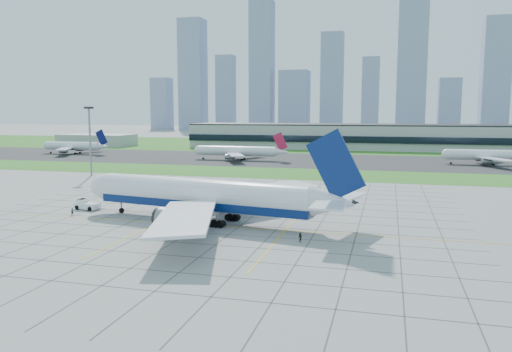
# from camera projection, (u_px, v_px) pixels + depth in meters

# --- Properties ---
(ground) EXTENTS (1400.00, 1400.00, 0.00)m
(ground) POSITION_uv_depth(u_px,v_px,m) (205.00, 223.00, 106.82)
(ground) COLOR gray
(ground) RESTS_ON ground
(grass_median) EXTENTS (700.00, 35.00, 0.04)m
(grass_median) POSITION_uv_depth(u_px,v_px,m) (288.00, 173.00, 193.05)
(grass_median) COLOR #3D6F1F
(grass_median) RESTS_ON ground
(asphalt_taxiway) EXTENTS (700.00, 75.00, 0.04)m
(asphalt_taxiway) POSITION_uv_depth(u_px,v_px,m) (310.00, 160.00, 245.74)
(asphalt_taxiway) COLOR #383838
(asphalt_taxiway) RESTS_ON ground
(grass_far) EXTENTS (700.00, 145.00, 0.04)m
(grass_far) POSITION_uv_depth(u_px,v_px,m) (334.00, 146.00, 351.13)
(grass_far) COLOR #3D6F1F
(grass_far) RESTS_ON ground
(apron_markings) EXTENTS (120.00, 130.00, 0.03)m
(apron_markings) POSITION_uv_depth(u_px,v_px,m) (223.00, 213.00, 117.34)
(apron_markings) COLOR #474744
(apron_markings) RESTS_ON ground
(terminal) EXTENTS (260.00, 43.00, 15.80)m
(terminal) POSITION_uv_depth(u_px,v_px,m) (393.00, 137.00, 315.80)
(terminal) COLOR #B7B7B2
(terminal) RESTS_ON ground
(service_block) EXTENTS (50.00, 25.00, 8.00)m
(service_block) POSITION_uv_depth(u_px,v_px,m) (97.00, 140.00, 348.49)
(service_block) COLOR #B7B7B2
(service_block) RESTS_ON ground
(light_mast) EXTENTS (2.50, 2.50, 25.60)m
(light_mast) POSITION_uv_depth(u_px,v_px,m) (90.00, 132.00, 184.95)
(light_mast) COLOR gray
(light_mast) RESTS_ON ground
(city_skyline) EXTENTS (523.00, 32.40, 160.00)m
(city_skyline) POSITION_uv_depth(u_px,v_px,m) (351.00, 82.00, 599.67)
(city_skyline) COLOR #8D9AB9
(city_skyline) RESTS_ON ground
(airliner) EXTENTS (65.16, 65.50, 20.63)m
(airliner) POSITION_uv_depth(u_px,v_px,m) (205.00, 196.00, 107.78)
(airliner) COLOR white
(airliner) RESTS_ON ground
(pushback_tug) EXTENTS (9.01, 3.94, 2.47)m
(pushback_tug) POSITION_uv_depth(u_px,v_px,m) (86.00, 205.00, 122.04)
(pushback_tug) COLOR white
(pushback_tug) RESTS_ON ground
(crew_near) EXTENTS (0.73, 0.74, 1.73)m
(crew_near) POSITION_uv_depth(u_px,v_px,m) (72.00, 212.00, 115.02)
(crew_near) COLOR black
(crew_near) RESTS_ON ground
(crew_far) EXTENTS (1.07, 1.08, 1.76)m
(crew_far) POSITION_uv_depth(u_px,v_px,m) (300.00, 237.00, 91.40)
(crew_far) COLOR black
(crew_far) RESTS_ON ground
(distant_jet_0) EXTENTS (38.81, 42.66, 14.08)m
(distant_jet_0) POSITION_uv_depth(u_px,v_px,m) (74.00, 146.00, 281.47)
(distant_jet_0) COLOR white
(distant_jet_0) RESTS_ON ground
(distant_jet_1) EXTENTS (45.44, 42.66, 14.08)m
(distant_jet_1) POSITION_uv_depth(u_px,v_px,m) (238.00, 151.00, 245.56)
(distant_jet_1) COLOR white
(distant_jet_1) RESTS_ON ground
(distant_jet_2) EXTENTS (38.42, 42.66, 14.08)m
(distant_jet_2) POSITION_uv_depth(u_px,v_px,m) (487.00, 155.00, 222.92)
(distant_jet_2) COLOR white
(distant_jet_2) RESTS_ON ground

